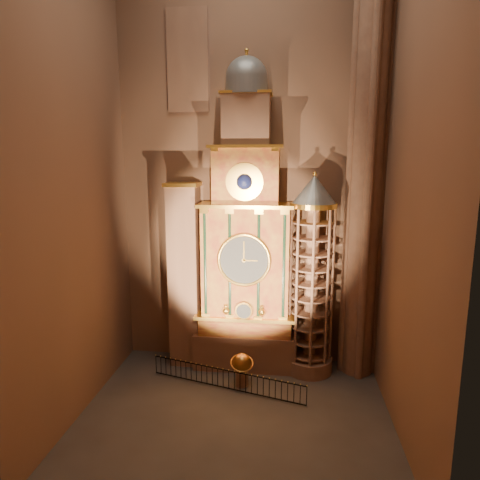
# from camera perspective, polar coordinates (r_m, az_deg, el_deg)

# --- Properties ---
(floor) EXTENTS (14.00, 14.00, 0.00)m
(floor) POSITION_cam_1_polar(r_m,az_deg,el_deg) (20.89, -0.73, -22.42)
(floor) COLOR #383330
(floor) RESTS_ON ground
(wall_back) EXTENTS (22.00, 0.00, 22.00)m
(wall_back) POSITION_cam_1_polar(r_m,az_deg,el_deg) (23.45, 1.09, 9.70)
(wall_back) COLOR #896049
(wall_back) RESTS_ON floor
(wall_left) EXTENTS (0.00, 22.00, 22.00)m
(wall_left) POSITION_cam_1_polar(r_m,az_deg,el_deg) (19.66, -21.75, 8.75)
(wall_left) COLOR #896049
(wall_left) RESTS_ON floor
(wall_right) EXTENTS (0.00, 22.00, 22.00)m
(wall_right) POSITION_cam_1_polar(r_m,az_deg,el_deg) (17.99, 22.16, 8.60)
(wall_right) COLOR #896049
(wall_right) RESTS_ON floor
(astronomical_clock) EXTENTS (5.60, 2.41, 16.70)m
(astronomical_clock) POSITION_cam_1_polar(r_m,az_deg,el_deg) (22.91, 0.80, -1.22)
(astronomical_clock) COLOR #8C634C
(astronomical_clock) RESTS_ON floor
(portrait_tower) EXTENTS (1.80, 1.60, 10.20)m
(portrait_tower) POSITION_cam_1_polar(r_m,az_deg,el_deg) (23.87, -7.38, -4.60)
(portrait_tower) COLOR #8C634C
(portrait_tower) RESTS_ON floor
(stair_turret) EXTENTS (2.50, 2.50, 10.80)m
(stair_turret) POSITION_cam_1_polar(r_m,az_deg,el_deg) (22.92, 9.50, -4.99)
(stair_turret) COLOR #8C634C
(stair_turret) RESTS_ON floor
(gothic_pier) EXTENTS (2.04, 2.04, 22.00)m
(gothic_pier) POSITION_cam_1_polar(r_m,az_deg,el_deg) (22.67, 16.58, 9.23)
(gothic_pier) COLOR #8C634C
(gothic_pier) RESTS_ON floor
(stained_glass_window) EXTENTS (2.20, 0.14, 5.20)m
(stained_glass_window) POSITION_cam_1_polar(r_m,az_deg,el_deg) (24.42, -7.01, 22.66)
(stained_glass_window) COLOR navy
(stained_glass_window) RESTS_ON wall_back
(celestial_globe) EXTENTS (1.41, 1.36, 1.72)m
(celestial_globe) POSITION_cam_1_polar(r_m,az_deg,el_deg) (22.69, 0.25, -16.52)
(celestial_globe) COLOR #8C634C
(celestial_globe) RESTS_ON floor
(iron_railing) EXTENTS (7.95, 2.30, 1.01)m
(iron_railing) POSITION_cam_1_polar(r_m,az_deg,el_deg) (22.57, -1.89, -18.07)
(iron_railing) COLOR black
(iron_railing) RESTS_ON floor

